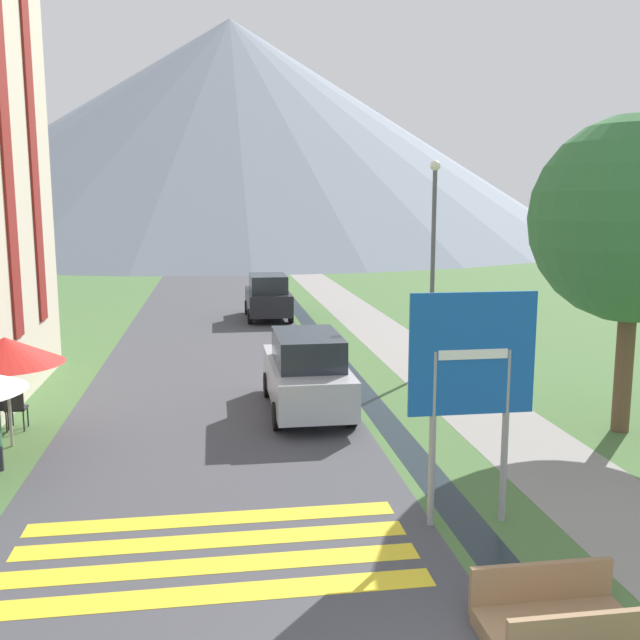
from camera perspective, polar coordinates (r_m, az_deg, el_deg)
name	(u,v)px	position (r m, az deg, el deg)	size (l,w,h in m)	color
ground_plane	(284,335)	(25.60, -2.93, -1.19)	(160.00, 160.00, 0.00)	#476B38
road	(213,299)	(35.37, -8.55, 1.66)	(6.40, 60.00, 0.01)	#424247
footpath	(335,297)	(35.87, 1.25, 1.87)	(2.20, 60.00, 0.01)	gray
drainage_channel	(288,298)	(35.55, -2.57, 1.79)	(0.60, 60.00, 0.00)	black
crosswalk_marking	(214,552)	(10.25, -8.46, -17.92)	(5.44, 2.54, 0.01)	yellow
mountain_distant	(232,133)	(87.05, -7.08, 14.63)	(80.85, 80.85, 25.55)	gray
road_sign	(472,374)	(10.44, 12.04, -4.26)	(1.86, 0.11, 3.45)	gray
footbridge	(562,623)	(8.71, 18.79, -21.96)	(1.70, 1.10, 0.65)	#846647
parked_car_near	(307,372)	(16.10, -1.07, -4.20)	(1.76, 4.22, 1.82)	#B2B2B7
parked_car_far	(268,297)	(29.08, -4.18, 1.88)	(1.78, 3.90, 1.82)	black
cafe_chair_far_right	(0,406)	(16.34, -24.24, -6.27)	(0.40, 0.40, 0.85)	#232328
cafe_chair_far_left	(15,407)	(16.15, -23.20, -6.38)	(0.40, 0.40, 0.85)	#232328
cafe_umbrella_middle_red	(5,351)	(14.84, -23.87, -2.27)	(2.17, 2.17, 2.16)	#B7B2A8
streetlamp	(433,251)	(19.68, 9.04, 5.48)	(0.28, 0.28, 5.80)	#515156
tree_by_path	(634,220)	(15.56, 23.85, 7.33)	(4.13, 4.13, 6.43)	brown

